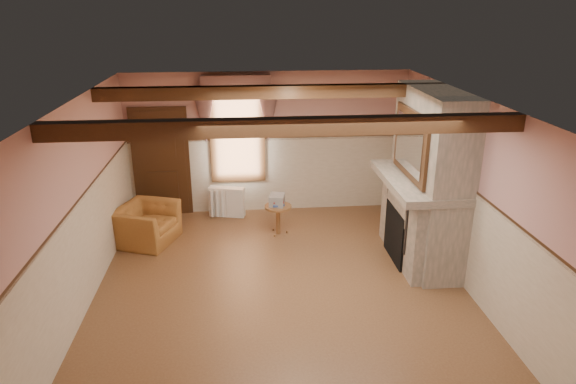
{
  "coord_description": "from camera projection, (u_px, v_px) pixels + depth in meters",
  "views": [
    {
      "loc": [
        -0.52,
        -6.84,
        4.01
      ],
      "look_at": [
        0.19,
        0.8,
        1.17
      ],
      "focal_mm": 32.0,
      "sensor_mm": 36.0,
      "label": 1
    }
  ],
  "objects": [
    {
      "name": "door",
      "position": [
        161.0,
        164.0,
        10.02
      ],
      "size": [
        1.1,
        0.1,
        2.1
      ],
      "primitive_type": "cube",
      "color": "black",
      "rests_on": "floor"
    },
    {
      "name": "jar_yellow",
      "position": [
        432.0,
        186.0,
        7.55
      ],
      "size": [
        0.06,
        0.06,
        0.12
      ],
      "primitive_type": "cylinder",
      "color": "gold",
      "rests_on": "mantel"
    },
    {
      "name": "overmantel_mirror",
      "position": [
        410.0,
        144.0,
        7.88
      ],
      "size": [
        0.06,
        1.44,
        1.04
      ],
      "primitive_type": "cube",
      "color": "silver",
      "rests_on": "fireplace"
    },
    {
      "name": "side_table",
      "position": [
        278.0,
        220.0,
        9.39
      ],
      "size": [
        0.65,
        0.65,
        0.55
      ],
      "primitive_type": "cylinder",
      "rotation": [
        0.0,
        0.0,
        0.4
      ],
      "color": "brown",
      "rests_on": "floor"
    },
    {
      "name": "armchair",
      "position": [
        146.0,
        224.0,
        9.06
      ],
      "size": [
        1.21,
        1.28,
        0.67
      ],
      "primitive_type": "imported",
      "rotation": [
        0.0,
        0.0,
        1.21
      ],
      "color": "#9E662D",
      "rests_on": "floor"
    },
    {
      "name": "mantel",
      "position": [
        418.0,
        181.0,
        8.11
      ],
      "size": [
        1.05,
        2.05,
        0.12
      ],
      "primitive_type": "cube",
      "color": "gray",
      "rests_on": "fireplace"
    },
    {
      "name": "wall_right",
      "position": [
        465.0,
        191.0,
        7.58
      ],
      "size": [
        0.02,
        6.0,
        2.8
      ],
      "primitive_type": "cube",
      "color": "tan",
      "rests_on": "floor"
    },
    {
      "name": "wainscot",
      "position": [
        280.0,
        238.0,
        7.57
      ],
      "size": [
        5.5,
        6.0,
        1.5
      ],
      "primitive_type": null,
      "color": "beige",
      "rests_on": "floor"
    },
    {
      "name": "floor",
      "position": [
        280.0,
        282.0,
        7.83
      ],
      "size": [
        5.5,
        6.0,
        0.01
      ],
      "primitive_type": "cube",
      "color": "brown",
      "rests_on": "ground"
    },
    {
      "name": "bowl",
      "position": [
        420.0,
        176.0,
        8.02
      ],
      "size": [
        0.36,
        0.36,
        0.09
      ],
      "primitive_type": "imported",
      "color": "brown",
      "rests_on": "mantel"
    },
    {
      "name": "mantel_clock",
      "position": [
        404.0,
        157.0,
        8.8
      ],
      "size": [
        0.14,
        0.24,
        0.2
      ],
      "primitive_type": "cube",
      "color": "black",
      "rests_on": "mantel"
    },
    {
      "name": "ceiling_beam_front",
      "position": [
        288.0,
        127.0,
        5.77
      ],
      "size": [
        5.5,
        0.18,
        0.2
      ],
      "primitive_type": "cube",
      "color": "black",
      "rests_on": "ceiling"
    },
    {
      "name": "book_stack",
      "position": [
        277.0,
        200.0,
        9.3
      ],
      "size": [
        0.32,
        0.37,
        0.2
      ],
      "primitive_type": "cube",
      "rotation": [
        0.0,
        0.0,
        -0.2
      ],
      "color": "#B7AD8C",
      "rests_on": "side_table"
    },
    {
      "name": "firebox",
      "position": [
        399.0,
        234.0,
        8.4
      ],
      "size": [
        0.2,
        0.95,
        0.9
      ],
      "primitive_type": "cube",
      "color": "black",
      "rests_on": "floor"
    },
    {
      "name": "chair_rail",
      "position": [
        280.0,
        190.0,
        7.3
      ],
      "size": [
        5.5,
        6.0,
        0.08
      ],
      "primitive_type": null,
      "color": "black",
      "rests_on": "wainscot"
    },
    {
      "name": "candle_red",
      "position": [
        434.0,
        186.0,
        7.46
      ],
      "size": [
        0.06,
        0.06,
        0.16
      ],
      "primitive_type": "cylinder",
      "color": "#AE2C15",
      "rests_on": "mantel"
    },
    {
      "name": "wall_back",
      "position": [
        268.0,
        143.0,
        10.14
      ],
      "size": [
        5.5,
        0.02,
        2.8
      ],
      "primitive_type": "cube",
      "color": "tan",
      "rests_on": "floor"
    },
    {
      "name": "oil_lamp",
      "position": [
        409.0,
        159.0,
        8.53
      ],
      "size": [
        0.11,
        0.11,
        0.28
      ],
      "primitive_type": "cylinder",
      "color": "gold",
      "rests_on": "mantel"
    },
    {
      "name": "window",
      "position": [
        237.0,
        132.0,
        9.97
      ],
      "size": [
        1.06,
        0.08,
        2.02
      ],
      "primitive_type": "cube",
      "color": "white",
      "rests_on": "wall_back"
    },
    {
      "name": "ceiling_beam_back",
      "position": [
        274.0,
        92.0,
        8.01
      ],
      "size": [
        5.5,
        0.18,
        0.2
      ],
      "primitive_type": "cube",
      "color": "black",
      "rests_on": "ceiling"
    },
    {
      "name": "window_drapes",
      "position": [
        236.0,
        102.0,
        9.68
      ],
      "size": [
        1.3,
        0.14,
        1.4
      ],
      "primitive_type": "cube",
      "color": "gray",
      "rests_on": "wall_back"
    },
    {
      "name": "radiator",
      "position": [
        227.0,
        202.0,
        10.17
      ],
      "size": [
        0.72,
        0.34,
        0.6
      ],
      "primitive_type": "cube",
      "rotation": [
        0.0,
        0.0,
        -0.24
      ],
      "color": "white",
      "rests_on": "floor"
    },
    {
      "name": "wall_left",
      "position": [
        82.0,
        203.0,
        7.1
      ],
      "size": [
        0.02,
        6.0,
        2.8
      ],
      "primitive_type": "cube",
      "color": "tan",
      "rests_on": "floor"
    },
    {
      "name": "fireplace",
      "position": [
        430.0,
        178.0,
        8.11
      ],
      "size": [
        0.85,
        2.0,
        2.8
      ],
      "primitive_type": "cube",
      "color": "gray",
      "rests_on": "floor"
    },
    {
      "name": "ceiling",
      "position": [
        279.0,
        99.0,
        6.85
      ],
      "size": [
        5.5,
        6.0,
        0.01
      ],
      "primitive_type": "cube",
      "color": "silver",
      "rests_on": "wall_back"
    },
    {
      "name": "wall_front",
      "position": [
        306.0,
        317.0,
        4.54
      ],
      "size": [
        5.5,
        0.02,
        2.8
      ],
      "primitive_type": "cube",
      "color": "tan",
      "rests_on": "floor"
    }
  ]
}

